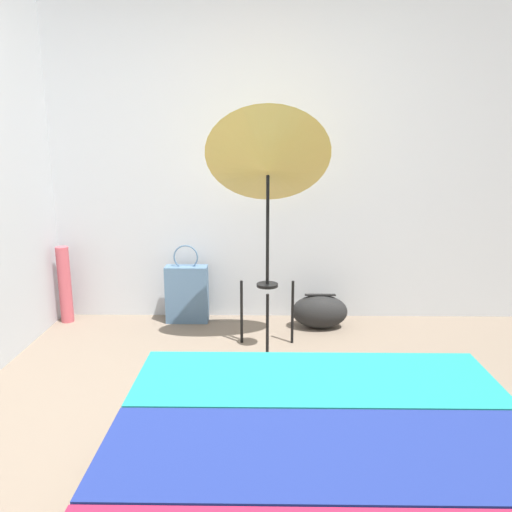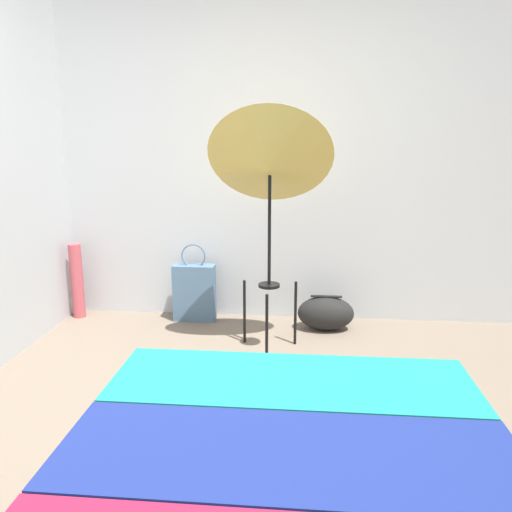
{
  "view_description": "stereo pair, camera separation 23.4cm",
  "coord_description": "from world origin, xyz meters",
  "px_view_note": "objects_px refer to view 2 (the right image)",
  "views": [
    {
      "loc": [
        0.13,
        -1.89,
        1.41
      ],
      "look_at": [
        0.08,
        1.19,
        0.7
      ],
      "focal_mm": 35.0,
      "sensor_mm": 36.0,
      "label": 1
    },
    {
      "loc": [
        0.36,
        -1.88,
        1.41
      ],
      "look_at": [
        0.08,
        1.19,
        0.7
      ],
      "focal_mm": 35.0,
      "sensor_mm": 36.0,
      "label": 2
    }
  ],
  "objects_px": {
    "tote_bag": "(194,292)",
    "duffel_bag": "(326,313)",
    "photo_umbrella": "(270,165)",
    "paper_roll": "(77,281)"
  },
  "relations": [
    {
      "from": "photo_umbrella",
      "to": "tote_bag",
      "type": "bearing_deg",
      "value": 139.98
    },
    {
      "from": "photo_umbrella",
      "to": "duffel_bag",
      "type": "xyz_separation_m",
      "value": [
        0.41,
        0.41,
        -1.13
      ]
    },
    {
      "from": "tote_bag",
      "to": "paper_roll",
      "type": "distance_m",
      "value": 0.97
    },
    {
      "from": "paper_roll",
      "to": "duffel_bag",
      "type": "bearing_deg",
      "value": -3.01
    },
    {
      "from": "photo_umbrella",
      "to": "paper_roll",
      "type": "bearing_deg",
      "value": 162.11
    },
    {
      "from": "tote_bag",
      "to": "duffel_bag",
      "type": "bearing_deg",
      "value": -6.66
    },
    {
      "from": "photo_umbrella",
      "to": "paper_roll",
      "type": "distance_m",
      "value": 1.93
    },
    {
      "from": "tote_bag",
      "to": "duffel_bag",
      "type": "distance_m",
      "value": 1.05
    },
    {
      "from": "tote_bag",
      "to": "paper_roll",
      "type": "height_order",
      "value": "tote_bag"
    },
    {
      "from": "photo_umbrella",
      "to": "duffel_bag",
      "type": "relative_size",
      "value": 3.81
    }
  ]
}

